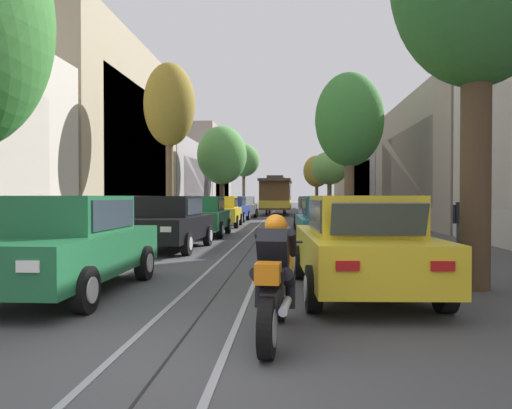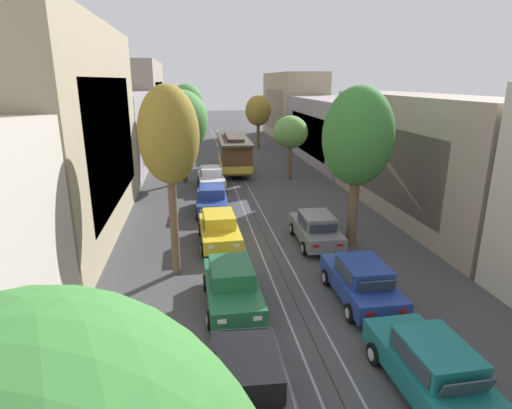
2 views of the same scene
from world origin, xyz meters
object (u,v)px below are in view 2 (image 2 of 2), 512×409
Objects in this scene: parked_car_yellow_fourth_left at (219,229)px; street_tree_kerb_right_mid at (290,133)px; parked_car_black_second_left at (249,386)px; parked_car_blue_mid_right at (361,281)px; street_tree_kerb_left_fourth at (187,101)px; parked_car_green_mid_left at (232,285)px; parked_car_white_sixth_left at (211,178)px; street_tree_kerb_left_mid at (182,121)px; street_tree_kerb_right_second at (358,138)px; parked_car_grey_fourth_right at (316,228)px; cable_car_trolley at (234,153)px; parked_car_teal_second_right at (432,368)px; street_tree_kerb_right_fourth at (258,111)px; parked_car_blue_fifth_left at (212,199)px; street_tree_kerb_left_second at (169,137)px.

parked_car_yellow_fourth_left is 0.85× the size of street_tree_kerb_right_mid.
parked_car_black_second_left is 11.14m from parked_car_yellow_fourth_left.
street_tree_kerb_left_fourth reaches higher than parked_car_blue_mid_right.
parked_car_green_mid_left is 1.00× the size of parked_car_blue_mid_right.
parked_car_white_sixth_left is at bearing 89.72° from parked_car_black_second_left.
parked_car_yellow_fourth_left is 0.61× the size of street_tree_kerb_left_mid.
street_tree_kerb_right_second reaches higher than parked_car_green_mid_left.
parked_car_yellow_fourth_left and parked_car_grey_fourth_right have the same top height.
cable_car_trolley is (-4.28, 3.21, -2.13)m from street_tree_kerb_right_mid.
parked_car_yellow_fourth_left is 0.57× the size of street_tree_kerb_right_second.
parked_car_grey_fourth_right is at bearing -64.94° from street_tree_kerb_left_mid.
parked_car_blue_mid_right is (0.08, 4.84, 0.00)m from parked_car_teal_second_right.
parked_car_white_sixth_left is 18.31m from parked_car_blue_mid_right.
cable_car_trolley is at bearing 81.87° from parked_car_yellow_fourth_left.
parked_car_yellow_fourth_left is at bearing -98.13° from cable_car_trolley.
street_tree_kerb_right_second is 30.74m from street_tree_kerb_right_fourth.
parked_car_blue_fifth_left is 0.86× the size of street_tree_kerb_right_mid.
parked_car_blue_fifth_left is 7.79m from parked_car_grey_fourth_right.
parked_car_white_sixth_left is 0.48× the size of cable_car_trolley.
street_tree_kerb_right_fourth is (-0.12, 16.19, 0.58)m from street_tree_kerb_right_mid.
street_tree_kerb_right_mid reaches higher than parked_car_green_mid_left.
parked_car_white_sixth_left is 0.86× the size of street_tree_kerb_right_mid.
street_tree_kerb_left_fourth is (-6.39, 30.11, 4.82)m from parked_car_grey_fourth_right.
parked_car_blue_mid_right is at bearing 89.10° from parked_car_teal_second_right.
street_tree_kerb_right_fourth is (6.44, 18.37, 3.57)m from parked_car_white_sixth_left.
street_tree_kerb_left_second is at bearing -98.43° from parked_car_white_sixth_left.
parked_car_grey_fourth_right is at bearing -82.29° from cable_car_trolley.
street_tree_kerb_right_mid is 5.76m from cable_car_trolley.
street_tree_kerb_left_mid is at bearing 94.36° from parked_car_black_second_left.
street_tree_kerb_left_mid is at bearing 132.97° from parked_car_white_sixth_left.
street_tree_kerb_left_mid is 18.30m from street_tree_kerb_right_fourth.
street_tree_kerb_right_fourth reaches higher than cable_car_trolley.
parked_car_black_second_left is 22.49m from parked_car_white_sixth_left.
parked_car_black_second_left is 5.15m from parked_car_green_mid_left.
parked_car_white_sixth_left is at bearing 101.55° from parked_car_teal_second_right.
parked_car_blue_mid_right is at bearing -79.80° from street_tree_kerb_left_fourth.
parked_car_black_second_left is 25.73m from street_tree_kerb_right_mid.
street_tree_kerb_left_fourth reaches higher than street_tree_kerb_left_mid.
parked_car_black_second_left is 0.48× the size of cable_car_trolley.
street_tree_kerb_right_mid is at bearing 84.61° from parked_car_blue_mid_right.
street_tree_kerb_left_mid is (-1.88, 24.62, 4.06)m from parked_car_black_second_left.
cable_car_trolley is (2.39, 27.88, 0.86)m from parked_car_black_second_left.
street_tree_kerb_left_fourth is at bearing 101.98° from parked_car_grey_fourth_right.
street_tree_kerb_left_second is 0.85× the size of cable_car_trolley.
parked_car_green_mid_left and parked_car_blue_mid_right have the same top height.
street_tree_kerb_left_mid is at bearing -90.84° from street_tree_kerb_left_fourth.
parked_car_grey_fourth_right is at bearing -8.12° from parked_car_yellow_fourth_left.
street_tree_kerb_right_second is (8.49, 1.99, -0.45)m from street_tree_kerb_left_second.
parked_car_blue_fifth_left is 0.61× the size of street_tree_kerb_left_mid.
parked_car_yellow_fourth_left is at bearing 112.87° from parked_car_teal_second_right.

